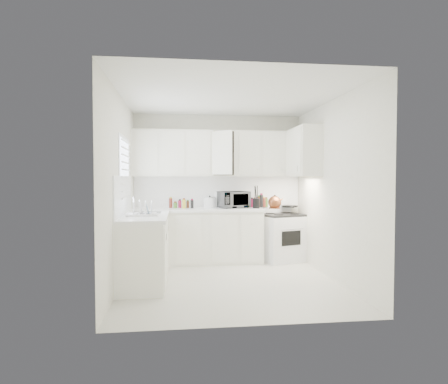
{
  "coord_description": "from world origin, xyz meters",
  "views": [
    {
      "loc": [
        -0.72,
        -5.26,
        1.47
      ],
      "look_at": [
        0.0,
        0.7,
        1.25
      ],
      "focal_mm": 30.5,
      "sensor_mm": 36.0,
      "label": 1
    }
  ],
  "objects": [
    {
      "name": "sauce_right_1",
      "position": [
        0.64,
        1.4,
        1.05
      ],
      "size": [
        0.06,
        0.06,
        0.19
      ],
      "primitive_type": "cylinder",
      "color": "gold",
      "rests_on": "countertop_back"
    },
    {
      "name": "sink",
      "position": [
        -1.19,
        0.55,
        1.07
      ],
      "size": [
        0.42,
        0.38,
        0.3
      ],
      "primitive_type": null,
      "color": "gray",
      "rests_on": "countertop_left"
    },
    {
      "name": "frying_pan",
      "position": [
        1.29,
        1.43,
        0.97
      ],
      "size": [
        0.33,
        0.51,
        0.04
      ],
      "primitive_type": null,
      "rotation": [
        0.0,
        0.0,
        -0.1
      ],
      "color": "black",
      "rests_on": "stove"
    },
    {
      "name": "upper_cabinets_right",
      "position": [
        1.33,
        0.82,
        1.5
      ],
      "size": [
        0.33,
        0.9,
        0.8
      ],
      "primitive_type": null,
      "color": "white",
      "rests_on": "wall_right"
    },
    {
      "name": "wall_right",
      "position": [
        1.5,
        0.0,
        1.3
      ],
      "size": [
        0.0,
        3.2,
        3.2
      ],
      "primitive_type": "plane",
      "rotation": [
        1.57,
        0.0,
        -1.57
      ],
      "color": "white",
      "rests_on": "ground"
    },
    {
      "name": "countertop_left",
      "position": [
        -1.19,
        0.2,
        0.93
      ],
      "size": [
        0.64,
        1.62,
        0.05
      ],
      "primitive_type": "cube",
      "color": "white",
      "rests_on": "lower_cabinets_left"
    },
    {
      "name": "tea_kettle",
      "position": [
        0.93,
        1.11,
        1.07
      ],
      "size": [
        0.3,
        0.27,
        0.26
      ],
      "primitive_type": null,
      "rotation": [
        0.0,
        0.0,
        -0.11
      ],
      "color": "brown",
      "rests_on": "stove"
    },
    {
      "name": "sauce_right_4",
      "position": [
        0.8,
        1.46,
        1.05
      ],
      "size": [
        0.06,
        0.06,
        0.19
      ],
      "primitive_type": "cylinder",
      "color": "maroon",
      "rests_on": "countertop_back"
    },
    {
      "name": "microwave",
      "position": [
        0.24,
        1.32,
        1.12
      ],
      "size": [
        0.58,
        0.44,
        0.35
      ],
      "primitive_type": "imported",
      "rotation": [
        0.0,
        0.0,
        0.35
      ],
      "color": "gray",
      "rests_on": "countertop_back"
    },
    {
      "name": "sauce_right_3",
      "position": [
        0.74,
        1.4,
        1.05
      ],
      "size": [
        0.06,
        0.06,
        0.19
      ],
      "primitive_type": "cylinder",
      "color": "black",
      "rests_on": "countertop_back"
    },
    {
      "name": "paper_towel",
      "position": [
        -0.02,
        1.43,
        1.08
      ],
      "size": [
        0.12,
        0.12,
        0.27
      ],
      "primitive_type": "cylinder",
      "color": "white",
      "rests_on": "countertop_back"
    },
    {
      "name": "spice_left_3",
      "position": [
        -0.62,
        1.33,
        1.02
      ],
      "size": [
        0.06,
        0.06,
        0.13
      ],
      "primitive_type": "cylinder",
      "color": "gold",
      "rests_on": "countertop_back"
    },
    {
      "name": "countertop_back",
      "position": [
        -0.39,
        1.29,
        0.93
      ],
      "size": [
        2.24,
        0.64,
        0.05
      ],
      "primitive_type": "cube",
      "color": "white",
      "rests_on": "lower_cabinets_back"
    },
    {
      "name": "wall_front",
      "position": [
        0.0,
        -1.6,
        1.3
      ],
      "size": [
        3.0,
        0.0,
        3.0
      ],
      "primitive_type": "plane",
      "rotation": [
        -1.57,
        0.0,
        0.0
      ],
      "color": "white",
      "rests_on": "ground"
    },
    {
      "name": "spice_left_4",
      "position": [
        -0.55,
        1.42,
        1.02
      ],
      "size": [
        0.06,
        0.06,
        0.13
      ],
      "primitive_type": "cylinder",
      "color": "brown",
      "rests_on": "countertop_back"
    },
    {
      "name": "stove",
      "position": [
        1.11,
        1.27,
        0.53
      ],
      "size": [
        0.83,
        0.74,
        1.07
      ],
      "primitive_type": null,
      "rotation": [
        0.0,
        0.0,
        0.29
      ],
      "color": "white",
      "rests_on": "floor"
    },
    {
      "name": "lower_cabinets_back",
      "position": [
        -0.39,
        1.3,
        0.45
      ],
      "size": [
        2.22,
        0.6,
        0.9
      ],
      "primitive_type": null,
      "color": "white",
      "rests_on": "floor"
    },
    {
      "name": "spice_left_0",
      "position": [
        -0.85,
        1.42,
        1.02
      ],
      "size": [
        0.06,
        0.06,
        0.13
      ],
      "primitive_type": "cylinder",
      "color": "maroon",
      "rests_on": "countertop_back"
    },
    {
      "name": "spice_left_5",
      "position": [
        -0.47,
        1.33,
        1.02
      ],
      "size": [
        0.06,
        0.06,
        0.13
      ],
      "primitive_type": "cylinder",
      "color": "black",
      "rests_on": "countertop_back"
    },
    {
      "name": "backsplash_back",
      "position": [
        0.0,
        1.59,
        1.23
      ],
      "size": [
        2.98,
        0.02,
        0.55
      ],
      "primitive_type": "cube",
      "color": "white",
      "rests_on": "wall_back"
    },
    {
      "name": "window_blinds",
      "position": [
        -1.48,
        0.35,
        1.55
      ],
      "size": [
        0.06,
        0.96,
        1.06
      ],
      "primitive_type": null,
      "color": "white",
      "rests_on": "wall_left"
    },
    {
      "name": "lower_cabinets_left",
      "position": [
        -1.2,
        0.2,
        0.45
      ],
      "size": [
        0.6,
        1.6,
        0.9
      ],
      "primitive_type": null,
      "color": "white",
      "rests_on": "floor"
    },
    {
      "name": "utensil_crock",
      "position": [
        0.61,
        1.15,
        1.15
      ],
      "size": [
        0.17,
        0.17,
        0.4
      ],
      "primitive_type": null,
      "rotation": [
        0.0,
        0.0,
        0.3
      ],
      "color": "black",
      "rests_on": "countertop_back"
    },
    {
      "name": "rice_cooker",
      "position": [
        -0.17,
        1.39,
        1.06
      ],
      "size": [
        0.26,
        0.26,
        0.21
      ],
      "primitive_type": null,
      "rotation": [
        0.0,
        0.0,
        -0.27
      ],
      "color": "white",
      "rests_on": "countertop_back"
    },
    {
      "name": "upper_cabinets_back",
      "position": [
        0.0,
        1.44,
        1.5
      ],
      "size": [
        3.0,
        0.33,
        0.8
      ],
      "primitive_type": null,
      "color": "white",
      "rests_on": "wall_back"
    },
    {
      "name": "sauce_right_2",
      "position": [
        0.69,
        1.46,
        1.05
      ],
      "size": [
        0.06,
        0.06,
        0.19
      ],
      "primitive_type": "cylinder",
      "color": "brown",
      "rests_on": "countertop_back"
    },
    {
      "name": "spice_left_2",
      "position": [
        -0.7,
        1.42,
        1.02
      ],
      "size": [
        0.06,
        0.06,
        0.13
      ],
      "primitive_type": "cylinder",
      "color": "#A51643",
      "rests_on": "countertop_back"
    },
    {
      "name": "wall_left",
      "position": [
        -1.5,
        0.0,
        1.3
      ],
      "size": [
        0.0,
        3.2,
        3.2
      ],
      "primitive_type": "plane",
      "rotation": [
        1.57,
        0.0,
        1.57
      ],
      "color": "white",
      "rests_on": "ground"
    },
    {
      "name": "dish_rack",
      "position": [
        -1.22,
        0.09,
        1.07
      ],
      "size": [
        0.45,
        0.36,
        0.23
      ],
      "primitive_type": null,
      "rotation": [
        0.0,
        0.0,
        0.11
      ],
      "color": "white",
      "rests_on": "countertop_left"
    },
    {
      "name": "sauce_right_5",
      "position": [
        0.85,
        1.4,
        1.05
      ],
      "size": [
        0.06,
        0.06,
        0.19
      ],
      "primitive_type": "cylinder",
      "color": "#447B29",
      "rests_on": "countertop_back"
    },
    {
      "name": "sauce_right_0",
      "position": [
        0.58,
        1.46,
        1.05
      ],
      "size": [
        0.06,
        0.06,
        0.19
      ],
      "primitive_type": "cylinder",
      "color": "#A51643",
      "rests_on": "countertop_back"
    },
    {
      "name": "backsplash_left",
      "position": [
        -1.49,
        0.2,
        1.23
      ],
      "size": [
        0.02,
        1.6,
        0.55
      ],
      "primitive_type": "cube",
      "color": "white",
      "rests_on": "wall_left"
    },
    {
      "name": "ceiling",
      "position": [
        0.0,
        0.0,
        2.6
      ],
      "size": [
        3.2,
        3.2,
        0.0
      ],
      "primitive_type": "plane",
      "rotation": [
        3.14,
        0.0,
        0.0
      ],
      "color": "white",
      "rests_on": "ground"
    },
    {
      "name": "floor",
      "position": [
        0.0,
        0.0,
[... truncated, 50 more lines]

